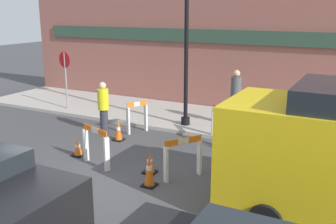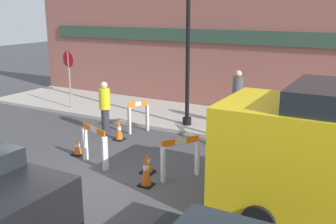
% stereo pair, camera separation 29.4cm
% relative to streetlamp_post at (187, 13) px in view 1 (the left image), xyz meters
% --- Properties ---
extents(ground_plane, '(60.00, 60.00, 0.00)m').
position_rel_streetlamp_post_xyz_m(ground_plane, '(0.17, -5.19, -3.68)').
color(ground_plane, '#424244').
extents(sidewalk_slab, '(18.00, 3.38, 0.11)m').
position_rel_streetlamp_post_xyz_m(sidewalk_slab, '(0.17, 1.00, -3.62)').
color(sidewalk_slab, '#ADA89E').
rests_on(sidewalk_slab, ground_plane).
extents(storefront_facade, '(18.00, 0.22, 5.50)m').
position_rel_streetlamp_post_xyz_m(storefront_facade, '(0.17, 2.76, -0.93)').
color(storefront_facade, '#93564C').
rests_on(storefront_facade, ground_plane).
extents(streetlamp_post, '(0.44, 0.44, 5.58)m').
position_rel_streetlamp_post_xyz_m(streetlamp_post, '(0.00, 0.00, 0.00)').
color(streetlamp_post, black).
rests_on(streetlamp_post, sidewalk_slab).
extents(stop_sign, '(0.60, 0.11, 2.15)m').
position_rel_streetlamp_post_xyz_m(stop_sign, '(-4.91, -0.12, -2.12)').
color(stop_sign, gray).
rests_on(stop_sign, sidewalk_slab).
extents(barricade_0, '(0.76, 0.79, 1.08)m').
position_rel_streetlamp_post_xyz_m(barricade_0, '(1.53, -0.92, -3.09)').
color(barricade_0, white).
rests_on(barricade_0, ground_plane).
extents(barricade_1, '(0.44, 0.68, 1.00)m').
position_rel_streetlamp_post_xyz_m(barricade_1, '(-1.14, -1.15, -3.15)').
color(barricade_1, white).
rests_on(barricade_1, ground_plane).
extents(barricade_2, '(0.96, 0.43, 1.00)m').
position_rel_streetlamp_post_xyz_m(barricade_2, '(-0.60, -3.94, -3.13)').
color(barricade_2, white).
rests_on(barricade_2, ground_plane).
extents(barricade_3, '(0.64, 0.86, 0.98)m').
position_rel_streetlamp_post_xyz_m(barricade_3, '(1.64, -3.61, -3.14)').
color(barricade_3, white).
rests_on(barricade_3, ground_plane).
extents(traffic_cone_0, '(0.30, 0.30, 0.52)m').
position_rel_streetlamp_post_xyz_m(traffic_cone_0, '(0.81, -3.71, -3.43)').
color(traffic_cone_0, black).
rests_on(traffic_cone_0, ground_plane).
extents(traffic_cone_1, '(0.30, 0.30, 0.75)m').
position_rel_streetlamp_post_xyz_m(traffic_cone_1, '(1.16, -4.34, -3.32)').
color(traffic_cone_1, black).
rests_on(traffic_cone_1, ground_plane).
extents(traffic_cone_2, '(0.30, 0.30, 0.63)m').
position_rel_streetlamp_post_xyz_m(traffic_cone_2, '(-1.22, -2.07, -3.38)').
color(traffic_cone_2, black).
rests_on(traffic_cone_2, ground_plane).
extents(traffic_cone_3, '(0.30, 0.30, 0.65)m').
position_rel_streetlamp_post_xyz_m(traffic_cone_3, '(2.09, -1.47, -3.36)').
color(traffic_cone_3, black).
rests_on(traffic_cone_3, ground_plane).
extents(traffic_cone_4, '(0.30, 0.30, 0.46)m').
position_rel_streetlamp_post_xyz_m(traffic_cone_4, '(-1.46, -3.62, -3.46)').
color(traffic_cone_4, black).
rests_on(traffic_cone_4, ground_plane).
extents(person_worker, '(0.42, 0.42, 1.63)m').
position_rel_streetlamp_post_xyz_m(person_worker, '(-2.02, -1.69, -2.80)').
color(person_worker, '#33333D').
rests_on(person_worker, ground_plane).
extents(person_pedestrian, '(0.40, 0.40, 1.81)m').
position_rel_streetlamp_post_xyz_m(person_pedestrian, '(1.46, 0.66, -2.58)').
color(person_pedestrian, '#33333D').
rests_on(person_pedestrian, sidewalk_slab).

